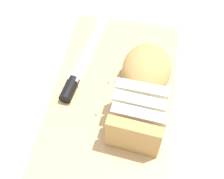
% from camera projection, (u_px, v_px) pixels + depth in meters
% --- Properties ---
extents(ground_plane, '(3.00, 3.00, 0.00)m').
position_uv_depth(ground_plane, '(112.00, 103.00, 0.64)').
color(ground_plane, silver).
extents(cutting_board, '(0.46, 0.27, 0.02)m').
position_uv_depth(cutting_board, '(112.00, 100.00, 0.63)').
color(cutting_board, tan).
rests_on(cutting_board, ground_plane).
extents(bread_loaf, '(0.23, 0.10, 0.08)m').
position_uv_depth(bread_loaf, '(143.00, 87.00, 0.59)').
color(bread_loaf, tan).
rests_on(bread_loaf, cutting_board).
extents(bread_knife, '(0.27, 0.05, 0.03)m').
position_uv_depth(bread_knife, '(76.00, 76.00, 0.64)').
color(bread_knife, silver).
rests_on(bread_knife, cutting_board).
extents(crumb_near_knife, '(0.00, 0.00, 0.00)m').
position_uv_depth(crumb_near_knife, '(96.00, 115.00, 0.60)').
color(crumb_near_knife, '#A8753D').
rests_on(crumb_near_knife, cutting_board).
extents(crumb_near_loaf, '(0.00, 0.00, 0.00)m').
position_uv_depth(crumb_near_loaf, '(108.00, 82.00, 0.65)').
color(crumb_near_loaf, '#A8753D').
rests_on(crumb_near_loaf, cutting_board).
extents(crumb_stray_left, '(0.00, 0.00, 0.00)m').
position_uv_depth(crumb_stray_left, '(119.00, 114.00, 0.60)').
color(crumb_stray_left, '#A8753D').
rests_on(crumb_stray_left, cutting_board).
extents(crumb_stray_right, '(0.01, 0.01, 0.01)m').
position_uv_depth(crumb_stray_right, '(144.00, 87.00, 0.64)').
color(crumb_stray_right, '#A8753D').
rests_on(crumb_stray_right, cutting_board).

